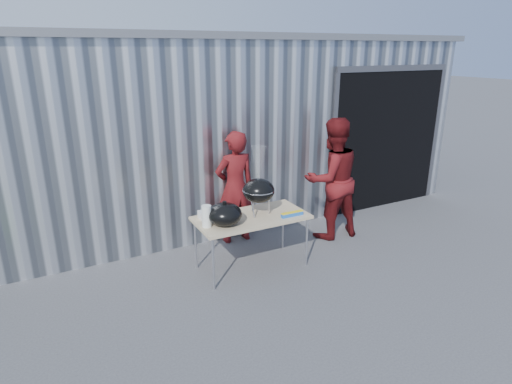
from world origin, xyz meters
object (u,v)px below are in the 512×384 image
person_cook (235,187)px  person_bystander (332,179)px  kettle_grill (259,185)px  folding_table (251,219)px

person_cook → person_bystander: size_ratio=0.91×
kettle_grill → person_cook: 0.93m
folding_table → person_cook: 0.93m
folding_table → person_bystander: (1.59, 0.36, 0.24)m
kettle_grill → person_bystander: bearing=13.0°
folding_table → person_cook: (0.18, 0.90, 0.16)m
folding_table → person_cook: person_cook is taller
folding_table → person_bystander: 1.65m
kettle_grill → person_cook: (0.06, 0.88, -0.30)m
folding_table → person_cook: bearing=78.6°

